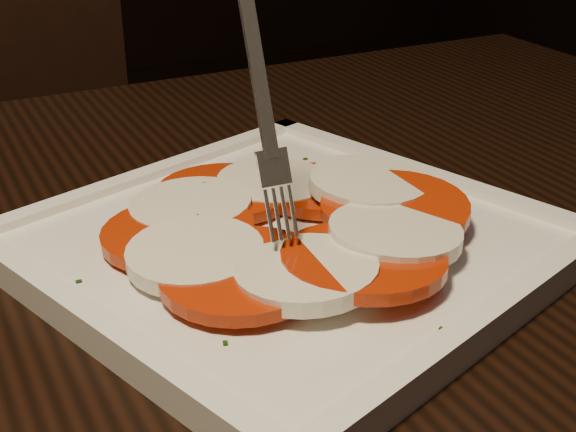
% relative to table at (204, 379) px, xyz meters
% --- Properties ---
extents(table, '(1.21, 0.82, 0.75)m').
position_rel_table_xyz_m(table, '(0.00, 0.00, 0.00)').
color(table, black).
rests_on(table, ground).
extents(chair, '(0.45, 0.45, 0.93)m').
position_rel_table_xyz_m(chair, '(-0.05, 0.71, -0.12)').
color(chair, black).
rests_on(chair, ground).
extents(plate, '(0.39, 0.39, 0.01)m').
position_rel_table_xyz_m(plate, '(0.05, -0.03, 0.11)').
color(plate, white).
rests_on(plate, table).
extents(caprese_salad, '(0.25, 0.26, 0.03)m').
position_rel_table_xyz_m(caprese_salad, '(0.05, -0.03, 0.12)').
color(caprese_salad, '#BD2104').
rests_on(caprese_salad, plate).
extents(fork, '(0.03, 0.07, 0.16)m').
position_rel_table_xyz_m(fork, '(0.03, -0.03, 0.22)').
color(fork, white).
rests_on(fork, caprese_salad).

